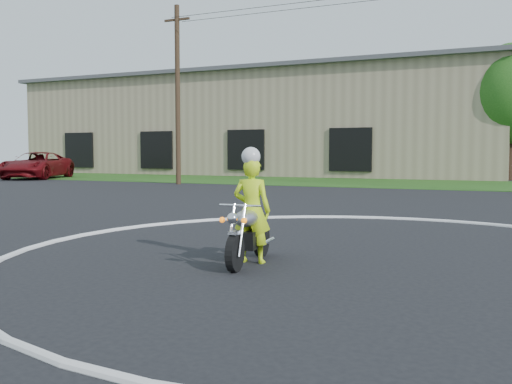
% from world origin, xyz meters
% --- Properties ---
extents(ground, '(120.00, 120.00, 0.00)m').
position_xyz_m(ground, '(0.00, 0.00, 0.00)').
color(ground, black).
rests_on(ground, ground).
extents(grass_strip, '(120.00, 10.00, 0.02)m').
position_xyz_m(grass_strip, '(0.00, 27.00, 0.01)').
color(grass_strip, '#1E4714').
rests_on(grass_strip, ground).
extents(course_markings, '(19.05, 19.05, 0.12)m').
position_xyz_m(course_markings, '(2.17, 4.35, 0.01)').
color(course_markings, silver).
rests_on(course_markings, ground).
extents(primary_motorcycle, '(0.68, 1.95, 1.03)m').
position_xyz_m(primary_motorcycle, '(-1.42, 1.74, 0.50)').
color(primary_motorcycle, black).
rests_on(primary_motorcycle, ground).
extents(rider_primary_grp, '(0.67, 0.48, 1.90)m').
position_xyz_m(rider_primary_grp, '(-1.43, 1.88, 0.92)').
color(rider_primary_grp, '#D4FF1A').
rests_on(rider_primary_grp, ground).
extents(pickup_grp, '(5.23, 7.26, 1.83)m').
position_xyz_m(pickup_grp, '(-27.62, 22.84, 0.92)').
color(pickup_grp, '#650B10').
rests_on(pickup_grp, ground).
extents(warehouse, '(41.00, 17.00, 8.30)m').
position_xyz_m(warehouse, '(-18.00, 39.99, 4.16)').
color(warehouse, tan).
rests_on(warehouse, ground).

